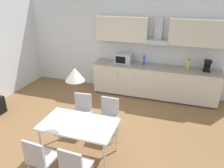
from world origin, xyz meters
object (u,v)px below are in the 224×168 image
(bottle_yellow, at_px, (188,65))
(chair_far_right, at_px, (108,114))
(bottle_blue, at_px, (144,61))
(chair_far_left, at_px, (82,109))
(chair_near_right, at_px, (74,166))
(microwave, at_px, (123,58))
(coffee_maker, at_px, (207,66))
(pendant_lamp, at_px, (75,74))
(dining_table, at_px, (79,126))
(chair_near_left, at_px, (39,157))

(bottle_yellow, bearing_deg, chair_far_right, -123.85)
(bottle_blue, bearing_deg, chair_far_left, -112.61)
(chair_near_right, bearing_deg, microwave, 94.48)
(microwave, distance_m, coffee_maker, 2.28)
(bottle_blue, bearing_deg, microwave, -179.67)
(microwave, xyz_separation_m, chair_near_right, (0.29, -3.75, -0.55))
(chair_near_right, distance_m, pendant_lamp, 1.40)
(bottle_blue, bearing_deg, coffee_maker, 0.78)
(coffee_maker, bearing_deg, chair_far_right, -131.59)
(chair_near_right, xyz_separation_m, chair_far_left, (-0.61, 1.54, 0.00))
(coffee_maker, bearing_deg, bottle_blue, -179.22)
(coffee_maker, relative_size, bottle_yellow, 1.02)
(dining_table, height_order, chair_near_left, chair_near_left)
(bottle_blue, distance_m, chair_near_left, 3.90)
(coffee_maker, height_order, chair_far_left, coffee_maker)
(microwave, relative_size, coffee_maker, 1.60)
(coffee_maker, height_order, chair_near_left, coffee_maker)
(coffee_maker, xyz_separation_m, pendant_lamp, (-2.29, -3.01, 0.58))
(coffee_maker, bearing_deg, bottle_yellow, 178.02)
(chair_far_right, bearing_deg, bottle_yellow, 56.15)
(chair_near_right, xyz_separation_m, chair_far_right, (0.01, 1.54, 0.00))
(chair_near_right, distance_m, chair_far_right, 1.54)
(dining_table, distance_m, chair_far_right, 0.84)
(bottle_yellow, height_order, pendant_lamp, pendant_lamp)
(bottle_yellow, xyz_separation_m, dining_table, (-1.81, -3.02, -0.39))
(microwave, height_order, bottle_blue, bottle_blue)
(microwave, distance_m, chair_far_left, 2.30)
(dining_table, bearing_deg, microwave, 89.88)
(chair_near_left, bearing_deg, chair_near_right, -0.01)
(coffee_maker, bearing_deg, chair_near_right, -117.76)
(chair_near_right, bearing_deg, dining_table, 111.25)
(coffee_maker, relative_size, chair_far_left, 0.34)
(dining_table, relative_size, chair_far_right, 1.55)
(dining_table, bearing_deg, chair_far_left, 111.86)
(chair_far_right, relative_size, chair_near_left, 1.00)
(microwave, relative_size, pendant_lamp, 1.50)
(coffee_maker, relative_size, dining_table, 0.22)
(bottle_yellow, relative_size, chair_near_right, 0.34)
(bottle_yellow, bearing_deg, chair_near_right, -111.76)
(microwave, bearing_deg, dining_table, -90.12)
(bottle_yellow, height_order, chair_near_left, bottle_yellow)
(chair_far_left, height_order, pendant_lamp, pendant_lamp)
(bottle_blue, bearing_deg, chair_far_right, -97.90)
(microwave, xyz_separation_m, chair_far_left, (-0.32, -2.21, -0.55))
(bottle_blue, height_order, chair_far_right, bottle_blue)
(bottle_yellow, xyz_separation_m, chair_near_left, (-2.12, -3.79, -0.53))
(microwave, xyz_separation_m, bottle_blue, (0.61, 0.00, -0.01))
(chair_far_right, xyz_separation_m, chair_near_left, (-0.61, -1.54, 0.00))
(bottle_yellow, bearing_deg, chair_far_left, -133.33)
(dining_table, bearing_deg, chair_near_right, -68.75)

